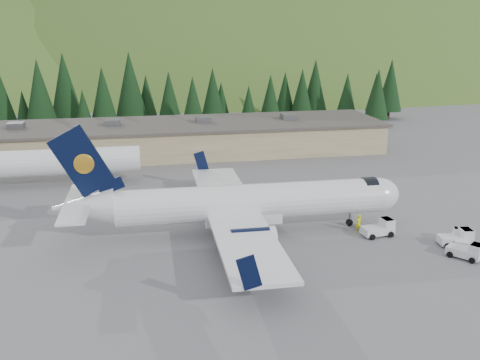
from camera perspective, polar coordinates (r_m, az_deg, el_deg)
name	(u,v)px	position (r m, az deg, el deg)	size (l,w,h in m)	color
ground	(251,232)	(56.57, 1.19, -5.56)	(600.00, 600.00, 0.00)	#57575C
airliner	(241,204)	(55.28, 0.13, -2.55)	(36.10, 33.80, 12.01)	white
second_airliner	(34,162)	(76.60, -21.10, 1.77)	(27.50, 11.00, 10.05)	white
baggage_tug_a	(380,228)	(57.31, 14.71, -4.99)	(3.43, 2.30, 1.74)	silver
baggage_tug_b	(458,238)	(57.23, 22.23, -5.74)	(3.38, 2.30, 1.70)	silver
baggage_tug_c	(460,238)	(57.61, 22.46, -5.74)	(2.53, 3.08, 1.47)	silver
terminal_building	(174,138)	(91.39, -7.02, 4.49)	(71.00, 17.00, 6.10)	#8B8258
baggage_tug_d	(468,251)	(54.43, 23.11, -7.00)	(3.07, 3.34, 1.63)	silver
ramp_worker	(359,224)	(57.52, 12.54, -4.56)	(0.70, 0.46, 1.93)	#D8E400
tree_line	(137,93)	(114.21, -10.96, 9.13)	(112.67, 18.52, 14.50)	black
hills	(265,228)	(286.12, 2.64, -5.11)	(614.00, 330.00, 300.00)	#2F501B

